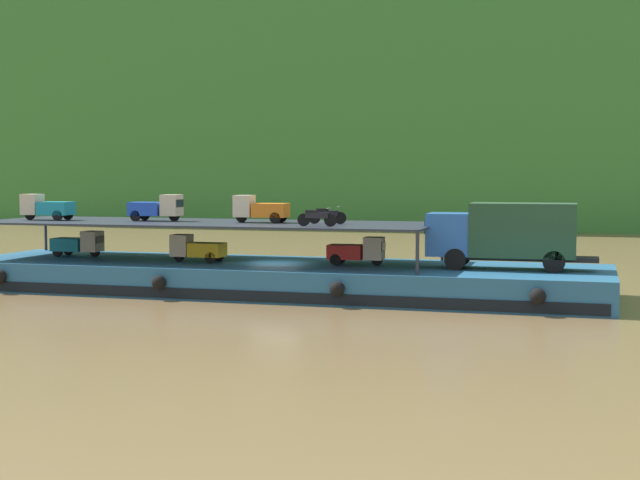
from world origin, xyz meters
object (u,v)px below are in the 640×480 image
(mini_truck_upper_fore, at_px, (260,209))
(mini_truck_upper_mid, at_px, (157,208))
(mini_truck_lower_mid, at_px, (357,251))
(mini_truck_lower_aft, at_px, (197,248))
(cargo_barge, at_px, (276,278))
(motorcycle_upper_port, at_px, (317,217))
(mini_truck_lower_stern, at_px, (79,244))
(mini_truck_upper_stern, at_px, (46,207))
(motorcycle_upper_centre, at_px, (327,215))
(covered_lorry, at_px, (506,233))

(mini_truck_upper_fore, bearing_deg, mini_truck_upper_mid, 179.64)
(mini_truck_lower_mid, relative_size, mini_truck_upper_fore, 1.00)
(mini_truck_lower_aft, xyz_separation_m, mini_truck_upper_fore, (3.12, 0.78, 2.00))
(cargo_barge, distance_m, mini_truck_lower_aft, 4.30)
(cargo_barge, bearing_deg, motorcycle_upper_port, -37.69)
(mini_truck_lower_stern, distance_m, mini_truck_upper_mid, 5.27)
(mini_truck_lower_stern, relative_size, mini_truck_lower_aft, 1.00)
(cargo_barge, relative_size, mini_truck_upper_stern, 11.75)
(mini_truck_upper_mid, bearing_deg, mini_truck_lower_aft, -17.43)
(mini_truck_lower_mid, height_order, motorcycle_upper_centre, motorcycle_upper_centre)
(mini_truck_upper_mid, xyz_separation_m, motorcycle_upper_centre, (9.28, -0.23, -0.26))
(mini_truck_upper_mid, height_order, motorcycle_upper_centre, mini_truck_upper_mid)
(mini_truck_lower_stern, relative_size, motorcycle_upper_port, 1.44)
(mini_truck_upper_mid, distance_m, mini_truck_upper_fore, 5.73)
(mini_truck_lower_stern, distance_m, mini_truck_upper_stern, 2.60)
(mini_truck_lower_aft, distance_m, motorcycle_upper_centre, 6.92)
(mini_truck_lower_mid, bearing_deg, mini_truck_upper_stern, -177.58)
(cargo_barge, height_order, covered_lorry, covered_lorry)
(mini_truck_upper_stern, relative_size, motorcycle_upper_port, 1.46)
(mini_truck_lower_stern, xyz_separation_m, motorcycle_upper_port, (14.27, -2.77, 1.74))
(mini_truck_upper_stern, height_order, motorcycle_upper_centre, mini_truck_upper_stern)
(mini_truck_lower_aft, height_order, motorcycle_upper_port, motorcycle_upper_port)
(mini_truck_lower_mid, bearing_deg, mini_truck_upper_fore, -179.99)
(mini_truck_lower_stern, xyz_separation_m, mini_truck_lower_mid, (15.64, -0.40, 0.00))
(motorcycle_upper_port, bearing_deg, mini_truck_lower_mid, 59.86)
(motorcycle_upper_port, xyz_separation_m, motorcycle_upper_centre, (-0.12, 2.18, 0.00))
(mini_truck_lower_aft, relative_size, mini_truck_upper_mid, 1.00)
(cargo_barge, bearing_deg, covered_lorry, 0.71)
(cargo_barge, distance_m, motorcycle_upper_centre, 4.15)
(mini_truck_upper_stern, bearing_deg, mini_truck_upper_fore, 3.45)
(mini_truck_lower_mid, bearing_deg, mini_truck_lower_aft, -174.52)
(mini_truck_lower_aft, bearing_deg, mini_truck_lower_stern, 170.98)
(mini_truck_lower_mid, bearing_deg, covered_lorry, -0.57)
(mini_truck_upper_fore, bearing_deg, motorcycle_upper_port, -32.76)
(mini_truck_lower_stern, distance_m, motorcycle_upper_port, 14.64)
(mini_truck_lower_stern, height_order, mini_truck_upper_stern, mini_truck_upper_stern)
(cargo_barge, relative_size, mini_truck_lower_mid, 11.81)
(cargo_barge, bearing_deg, mini_truck_lower_mid, 2.91)
(mini_truck_lower_stern, bearing_deg, covered_lorry, -1.19)
(mini_truck_lower_aft, height_order, mini_truck_upper_mid, mini_truck_upper_mid)
(mini_truck_upper_mid, distance_m, motorcycle_upper_centre, 9.29)
(cargo_barge, bearing_deg, mini_truck_upper_mid, 177.86)
(mini_truck_lower_mid, distance_m, mini_truck_upper_stern, 17.00)
(mini_truck_lower_mid, distance_m, mini_truck_upper_fore, 5.43)
(motorcycle_upper_centre, bearing_deg, cargo_barge, -179.53)
(mini_truck_lower_stern, distance_m, mini_truck_upper_fore, 10.79)
(cargo_barge, height_order, motorcycle_upper_port, motorcycle_upper_port)
(cargo_barge, bearing_deg, mini_truck_upper_stern, -177.74)
(mini_truck_lower_aft, relative_size, mini_truck_upper_stern, 0.99)
(mini_truck_lower_mid, xyz_separation_m, motorcycle_upper_port, (-1.37, -2.37, 1.74))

